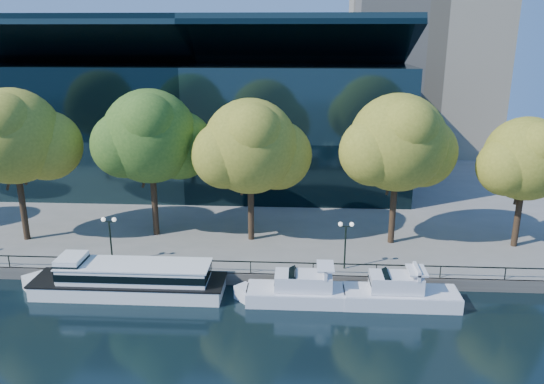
# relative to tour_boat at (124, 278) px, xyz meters

# --- Properties ---
(ground) EXTENTS (160.00, 160.00, 0.00)m
(ground) POSITION_rel_tour_boat_xyz_m (4.65, -1.04, -1.31)
(ground) COLOR black
(ground) RESTS_ON ground
(promenade) EXTENTS (90.00, 67.08, 1.00)m
(promenade) POSITION_rel_tour_boat_xyz_m (4.65, 35.33, -0.81)
(promenade) COLOR slate
(promenade) RESTS_ON ground
(railing) EXTENTS (88.20, 0.08, 0.99)m
(railing) POSITION_rel_tour_boat_xyz_m (4.65, 2.21, 0.63)
(railing) COLOR black
(railing) RESTS_ON promenade
(convention_building) EXTENTS (50.00, 24.57, 21.43)m
(convention_building) POSITION_rel_tour_boat_xyz_m (0.65, 30.75, 7.20)
(convention_building) COLOR black
(convention_building) RESTS_ON ground
(tour_boat) EXTENTS (16.20, 3.61, 3.07)m
(tour_boat) POSITION_rel_tour_boat_xyz_m (0.00, 0.00, 0.00)
(tour_boat) COLOR white
(tour_boat) RESTS_ON ground
(cruiser_near) EXTENTS (10.49, 2.70, 3.04)m
(cruiser_near) POSITION_rel_tour_boat_xyz_m (13.93, -0.52, -0.36)
(cruiser_near) COLOR white
(cruiser_near) RESTS_ON ground
(cruiser_far) EXTENTS (9.56, 2.65, 3.12)m
(cruiser_far) POSITION_rel_tour_boat_xyz_m (20.73, -0.57, -0.32)
(cruiser_far) COLOR white
(cruiser_far) RESTS_ON ground
(tree_1) EXTENTS (10.64, 8.72, 14.00)m
(tree_1) POSITION_rel_tour_boat_xyz_m (-11.77, 8.18, 9.25)
(tree_1) COLOR black
(tree_1) RESTS_ON promenade
(tree_2) EXTENTS (10.70, 8.78, 13.79)m
(tree_2) POSITION_rel_tour_boat_xyz_m (0.00, 10.07, 9.01)
(tree_2) COLOR black
(tree_2) RESTS_ON promenade
(tree_3) EXTENTS (10.64, 8.72, 13.10)m
(tree_3) POSITION_rel_tour_boat_xyz_m (9.18, 9.37, 8.35)
(tree_3) COLOR black
(tree_3) RESTS_ON promenade
(tree_4) EXTENTS (10.72, 8.79, 13.62)m
(tree_4) POSITION_rel_tour_boat_xyz_m (22.10, 9.33, 8.84)
(tree_4) COLOR black
(tree_4) RESTS_ON promenade
(tree_5) EXTENTS (9.07, 7.44, 11.71)m
(tree_5) POSITION_rel_tour_boat_xyz_m (33.08, 9.15, 7.61)
(tree_5) COLOR black
(tree_5) RESTS_ON promenade
(lamp_1) EXTENTS (1.26, 0.36, 4.03)m
(lamp_1) POSITION_rel_tour_boat_xyz_m (-2.12, 3.46, 2.67)
(lamp_1) COLOR black
(lamp_1) RESTS_ON promenade
(lamp_2) EXTENTS (1.26, 0.36, 4.03)m
(lamp_2) POSITION_rel_tour_boat_xyz_m (17.23, 3.46, 2.67)
(lamp_2) COLOR black
(lamp_2) RESTS_ON promenade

